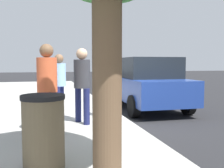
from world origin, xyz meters
TOP-DOWN VIEW (x-y plane):
  - ground_plane at (0.00, 0.00)m, footprint 80.00×80.00m
  - sidewalk_slab at (0.00, 3.00)m, footprint 28.00×6.00m
  - parking_meter at (-0.23, 0.46)m, footprint 0.36×0.12m
  - pedestrian_at_meter at (-0.59, 1.19)m, footprint 0.51×0.39m
  - pedestrian_bystander at (-1.40, 2.00)m, footprint 0.47×0.39m
  - parking_officer at (0.57, 1.66)m, footprint 0.49×0.37m
  - parked_sedan_near at (1.68, -1.35)m, footprint 4.45×2.06m
  - trash_bin at (-3.09, 2.07)m, footprint 0.59×0.59m

SIDE VIEW (x-z plane):
  - ground_plane at x=0.00m, z-range 0.00..0.00m
  - sidewalk_slab at x=0.00m, z-range 0.00..0.15m
  - trash_bin at x=-3.09m, z-range 0.15..1.16m
  - parked_sedan_near at x=1.68m, z-range 0.01..1.78m
  - parking_officer at x=0.57m, z-range 0.29..1.96m
  - parking_meter at x=-0.23m, z-range 0.46..1.87m
  - pedestrian_at_meter at x=-0.59m, z-range 0.31..2.09m
  - pedestrian_bystander at x=-1.40m, z-range 0.32..2.13m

